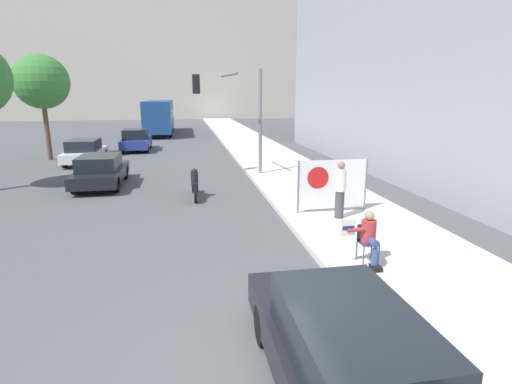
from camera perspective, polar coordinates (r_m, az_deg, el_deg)
The scene contains 14 objects.
ground_plane at distance 6.21m, azimuth -2.15°, elevation -25.61°, with size 160.00×160.00×0.00m, color #4F4F51.
sidewalk_curb at distance 20.77m, azimuth 4.35°, elevation 3.08°, with size 4.24×90.00×0.17m, color beige.
building_backdrop_far at distance 72.03m, azimuth -11.84°, elevation 19.43°, with size 52.00×12.00×22.62m.
seated_protester at distance 9.40m, azimuth 15.85°, elevation -6.07°, with size 0.91×0.77×1.23m.
jogger_on_sidewalk at distance 12.58m, azimuth 11.94°, elevation 0.36°, with size 0.34×0.34×1.78m.
protest_banner at distance 13.24m, azimuth 10.80°, elevation 1.08°, with size 2.37×0.06×1.71m.
traffic_light_pole at distance 18.94m, azimuth -3.02°, elevation 12.56°, with size 3.24×3.00×4.92m.
parked_car_curbside at distance 5.55m, azimuth 12.72°, elevation -22.09°, with size 1.72×4.72×1.44m.
car_on_road_nearest at distance 18.70m, azimuth -21.33°, elevation 2.87°, with size 1.86×4.29×1.38m.
car_on_road_midblock at distance 25.33m, azimuth -23.25°, elevation 5.36°, with size 1.83×4.38×1.39m.
car_on_road_distant at distance 29.88m, azimuth -16.75°, elevation 7.14°, with size 1.85×4.18×1.54m.
city_bus_on_road at distance 41.82m, azimuth -13.64°, elevation 10.63°, with size 2.51×11.09×3.29m.
motorcycle_on_road at distance 15.64m, azimuth -8.74°, elevation 1.00°, with size 0.28×2.08×1.17m.
street_tree_midblock at distance 27.55m, azimuth -28.35°, elevation 13.66°, with size 3.18×3.18×6.24m.
Camera 1 is at (-0.64, -4.75, 3.94)m, focal length 28.00 mm.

